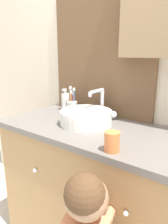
# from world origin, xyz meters

# --- Properties ---
(wall_back) EXTENTS (3.20, 0.18, 2.50)m
(wall_back) POSITION_xyz_m (0.01, 0.62, 1.28)
(wall_back) COLOR beige
(wall_back) RESTS_ON ground_plane
(vanity_counter) EXTENTS (1.33, 0.57, 0.89)m
(vanity_counter) POSITION_xyz_m (0.00, 0.31, 0.44)
(vanity_counter) COLOR #A37A4C
(vanity_counter) RESTS_ON ground_plane
(sink_basin) EXTENTS (0.32, 0.37, 0.20)m
(sink_basin) POSITION_xyz_m (-0.13, 0.34, 0.93)
(sink_basin) COLOR white
(sink_basin) RESTS_ON vanity_counter
(toothbrush_holder) EXTENTS (0.07, 0.07, 0.20)m
(toothbrush_holder) POSITION_xyz_m (-0.37, 0.48, 0.94)
(toothbrush_holder) COLOR silver
(toothbrush_holder) RESTS_ON vanity_counter
(soap_dispenser) EXTENTS (0.06, 0.06, 0.17)m
(soap_dispenser) POSITION_xyz_m (-0.46, 0.51, 0.95)
(soap_dispenser) COLOR white
(soap_dispenser) RESTS_ON vanity_counter
(drinking_cup) EXTENTS (0.07, 0.07, 0.09)m
(drinking_cup) POSITION_xyz_m (0.19, 0.09, 0.93)
(drinking_cup) COLOR orange
(drinking_cup) RESTS_ON vanity_counter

